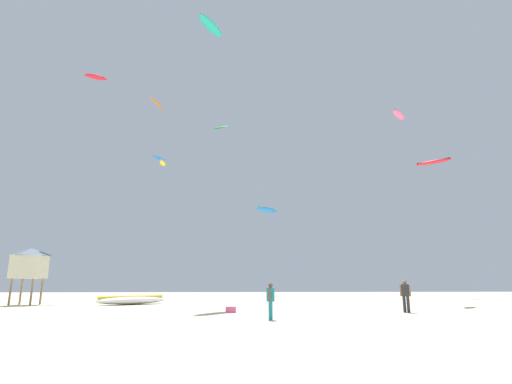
% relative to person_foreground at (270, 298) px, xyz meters
% --- Properties ---
extents(ground_plane, '(120.00, 120.00, 0.00)m').
position_rel_person_foreground_xyz_m(ground_plane, '(0.28, -5.69, -0.92)').
color(ground_plane, beige).
extents(person_foreground, '(0.36, 0.51, 1.58)m').
position_rel_person_foreground_xyz_m(person_foreground, '(0.00, 0.00, 0.00)').
color(person_foreground, teal).
rests_on(person_foreground, ground).
extents(person_midground, '(0.52, 0.40, 1.76)m').
position_rel_person_foreground_xyz_m(person_midground, '(7.86, 3.98, 0.10)').
color(person_midground, '#2D2D33').
rests_on(person_midground, ground).
extents(kite_grounded_near, '(5.26, 4.62, 0.69)m').
position_rel_person_foreground_xyz_m(kite_grounded_near, '(-9.19, 13.15, -0.61)').
color(kite_grounded_near, white).
rests_on(kite_grounded_near, ground).
extents(lifeguard_tower, '(2.30, 2.30, 4.15)m').
position_rel_person_foreground_xyz_m(lifeguard_tower, '(-16.94, 13.25, 2.13)').
color(lifeguard_tower, '#8C704C').
rests_on(lifeguard_tower, ground).
extents(cooler_box, '(0.56, 0.36, 0.32)m').
position_rel_person_foreground_xyz_m(cooler_box, '(-1.75, 4.40, -0.76)').
color(cooler_box, '#E5598C').
rests_on(cooler_box, ground).
extents(kite_aloft_0, '(1.83, 3.66, 0.88)m').
position_rel_person_foreground_xyz_m(kite_aloft_0, '(-12.30, 33.14, 24.80)').
color(kite_aloft_0, orange).
extents(kite_aloft_1, '(0.63, 2.05, 0.24)m').
position_rel_person_foreground_xyz_m(kite_aloft_1, '(-9.35, 23.50, 13.29)').
color(kite_aloft_1, yellow).
extents(kite_aloft_2, '(2.28, 1.47, 0.46)m').
position_rel_person_foreground_xyz_m(kite_aloft_2, '(-16.25, 20.69, 21.74)').
color(kite_aloft_2, red).
extents(kite_aloft_3, '(2.53, 3.51, 0.42)m').
position_rel_person_foreground_xyz_m(kite_aloft_3, '(-3.85, 12.70, 22.61)').
color(kite_aloft_3, '#19B29E').
extents(kite_aloft_4, '(1.60, 2.75, 0.32)m').
position_rel_person_foreground_xyz_m(kite_aloft_4, '(-11.06, 30.12, 15.92)').
color(kite_aloft_4, blue).
extents(kite_aloft_5, '(3.80, 3.54, 0.51)m').
position_rel_person_foreground_xyz_m(kite_aloft_5, '(21.99, 25.59, 14.66)').
color(kite_aloft_5, red).
extents(kite_aloft_6, '(2.19, 2.43, 0.32)m').
position_rel_person_foreground_xyz_m(kite_aloft_6, '(13.08, 14.25, 15.38)').
color(kite_aloft_6, '#E5598C').
extents(kite_aloft_7, '(3.76, 3.79, 0.82)m').
position_rel_person_foreground_xyz_m(kite_aloft_7, '(3.07, 36.18, 10.59)').
color(kite_aloft_7, blue).
extents(kite_aloft_8, '(2.50, 1.79, 0.59)m').
position_rel_person_foreground_xyz_m(kite_aloft_8, '(-3.68, 36.26, 22.72)').
color(kite_aloft_8, green).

